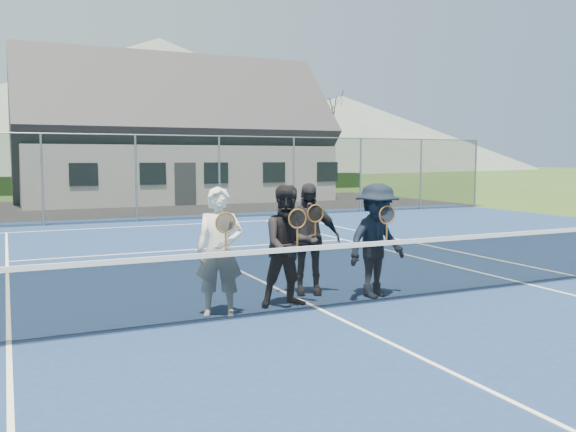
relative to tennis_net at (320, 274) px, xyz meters
name	(u,v)px	position (x,y,z in m)	size (l,w,h in m)	color
ground	(108,208)	(0.00, 20.00, -0.54)	(220.00, 220.00, 0.00)	#2A4819
court_surface	(320,310)	(0.00, 0.00, -0.53)	(30.00, 30.00, 0.02)	navy
tarmac_carpark	(9,211)	(-4.00, 20.00, -0.53)	(40.00, 12.00, 0.01)	black
hedge_row	(78,185)	(0.00, 32.00, 0.01)	(40.00, 1.20, 1.10)	black
hill_centre	(161,105)	(20.00, 95.00, 10.46)	(120.00, 120.00, 22.00)	#536459
hill_east	(342,133)	(55.00, 95.00, 6.46)	(90.00, 90.00, 14.00)	#54645C
court_markings	(320,309)	(0.00, 0.00, -0.51)	(11.03, 23.83, 0.01)	white
tennis_net	(320,274)	(0.00, 0.00, 0.00)	(11.68, 0.08, 1.10)	slate
perimeter_fence	(136,178)	(0.00, 13.50, 0.99)	(30.07, 0.07, 3.02)	slate
clubhouse	(173,124)	(4.00, 24.00, 3.45)	(15.60, 8.20, 7.70)	silver
tree_c	(107,102)	(2.00, 33.00, 5.25)	(3.20, 3.20, 7.77)	#382514
tree_d	(252,107)	(12.00, 33.00, 5.25)	(3.20, 3.20, 7.77)	#381F14
tree_e	(327,110)	(18.00, 33.00, 5.25)	(3.20, 3.20, 7.77)	#332312
player_a	(219,252)	(-1.42, 0.30, 0.38)	(0.77, 0.66, 1.80)	silver
player_b	(289,246)	(-0.30, 0.40, 0.38)	(0.95, 0.78, 1.80)	black
player_c	(308,239)	(0.31, 1.01, 0.38)	(1.14, 0.77, 1.80)	black
player_d	(377,241)	(1.20, 0.35, 0.38)	(1.29, 0.93, 1.80)	black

